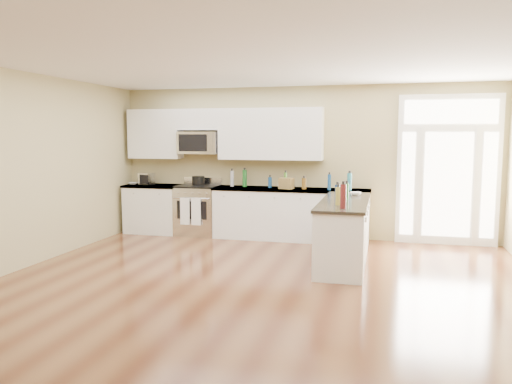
% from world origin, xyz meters
% --- Properties ---
extents(ground, '(8.00, 8.00, 0.00)m').
position_xyz_m(ground, '(0.00, 0.00, 0.00)').
color(ground, '#502816').
extents(room_shell, '(8.00, 8.00, 8.00)m').
position_xyz_m(room_shell, '(0.00, 0.00, 1.71)').
color(room_shell, tan).
rests_on(room_shell, ground).
extents(back_cabinet_left, '(1.10, 0.66, 0.94)m').
position_xyz_m(back_cabinet_left, '(-2.87, 3.69, 0.44)').
color(back_cabinet_left, silver).
rests_on(back_cabinet_left, ground).
extents(back_cabinet_right, '(2.85, 0.66, 0.94)m').
position_xyz_m(back_cabinet_right, '(-0.16, 3.69, 0.44)').
color(back_cabinet_right, silver).
rests_on(back_cabinet_right, ground).
extents(peninsula_cabinet, '(0.69, 2.32, 0.94)m').
position_xyz_m(peninsula_cabinet, '(0.93, 2.24, 0.43)').
color(peninsula_cabinet, silver).
rests_on(peninsula_cabinet, ground).
extents(upper_cabinet_left, '(1.04, 0.33, 0.95)m').
position_xyz_m(upper_cabinet_left, '(-2.88, 3.83, 1.93)').
color(upper_cabinet_left, silver).
rests_on(upper_cabinet_left, room_shell).
extents(upper_cabinet_right, '(1.94, 0.33, 0.95)m').
position_xyz_m(upper_cabinet_right, '(-0.57, 3.83, 1.93)').
color(upper_cabinet_right, silver).
rests_on(upper_cabinet_right, room_shell).
extents(upper_cabinet_short, '(0.82, 0.33, 0.40)m').
position_xyz_m(upper_cabinet_short, '(-1.95, 3.83, 2.20)').
color(upper_cabinet_short, silver).
rests_on(upper_cabinet_short, room_shell).
extents(microwave, '(0.78, 0.41, 0.42)m').
position_xyz_m(microwave, '(-1.95, 3.80, 1.76)').
color(microwave, silver).
rests_on(microwave, room_shell).
extents(entry_door, '(1.70, 0.10, 2.60)m').
position_xyz_m(entry_door, '(2.55, 3.95, 1.30)').
color(entry_door, white).
rests_on(entry_door, ground).
extents(kitchen_range, '(0.78, 0.69, 1.08)m').
position_xyz_m(kitchen_range, '(-1.96, 3.69, 0.48)').
color(kitchen_range, silver).
rests_on(kitchen_range, ground).
extents(stockpot, '(0.27, 0.27, 0.19)m').
position_xyz_m(stockpot, '(-1.97, 3.77, 1.04)').
color(stockpot, black).
rests_on(stockpot, kitchen_range).
extents(toaster_oven, '(0.32, 0.28, 0.23)m').
position_xyz_m(toaster_oven, '(-3.02, 3.70, 1.05)').
color(toaster_oven, silver).
rests_on(toaster_oven, back_cabinet_left).
extents(cardboard_box, '(0.28, 0.23, 0.20)m').
position_xyz_m(cardboard_box, '(-0.22, 3.60, 1.04)').
color(cardboard_box, brown).
rests_on(cardboard_box, back_cabinet_right).
extents(bowl_left, '(0.17, 0.17, 0.04)m').
position_xyz_m(bowl_left, '(-3.29, 3.63, 0.96)').
color(bowl_left, white).
rests_on(bowl_left, back_cabinet_left).
extents(bowl_peninsula, '(0.21, 0.21, 0.05)m').
position_xyz_m(bowl_peninsula, '(1.05, 2.90, 0.97)').
color(bowl_peninsula, white).
rests_on(bowl_peninsula, peninsula_cabinet).
extents(cup_counter, '(0.13, 0.13, 0.09)m').
position_xyz_m(cup_counter, '(-0.32, 3.62, 0.99)').
color(cup_counter, white).
rests_on(cup_counter, back_cabinet_right).
extents(counter_bottles, '(2.34, 2.46, 0.32)m').
position_xyz_m(counter_bottles, '(0.21, 2.98, 1.08)').
color(counter_bottles, '#19591E').
rests_on(counter_bottles, back_cabinet_right).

